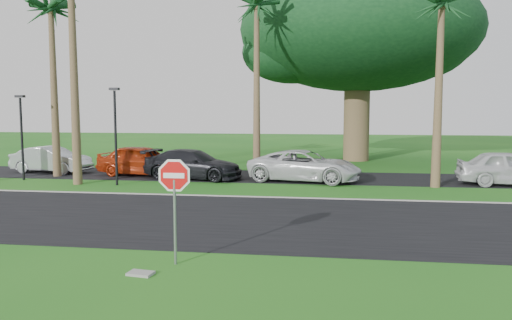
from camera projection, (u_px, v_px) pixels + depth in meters
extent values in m
plane|color=#175816|center=(190.00, 232.00, 14.72)|extent=(120.00, 120.00, 0.00)
cube|color=black|center=(206.00, 218.00, 16.69)|extent=(120.00, 8.00, 0.02)
cube|color=black|center=(253.00, 176.00, 27.03)|extent=(120.00, 5.00, 0.02)
cube|color=gray|center=(230.00, 196.00, 20.67)|extent=(120.00, 0.12, 0.06)
cylinder|color=gray|center=(175.00, 222.00, 11.59)|extent=(0.07, 0.07, 2.00)
cylinder|color=white|center=(174.00, 175.00, 11.48)|extent=(1.05, 0.02, 1.05)
cylinder|color=red|center=(174.00, 175.00, 11.48)|extent=(0.90, 0.02, 0.90)
cube|color=white|center=(174.00, 175.00, 11.48)|extent=(0.50, 0.02, 0.12)
cone|color=brown|center=(54.00, 93.00, 26.58)|extent=(0.44, 0.44, 9.00)
cone|color=brown|center=(74.00, 64.00, 23.64)|extent=(0.44, 0.44, 11.50)
cone|color=brown|center=(257.00, 89.00, 28.02)|extent=(0.44, 0.44, 9.50)
cone|color=brown|center=(438.00, 96.00, 22.86)|extent=(0.44, 0.44, 8.50)
cylinder|color=brown|center=(357.00, 118.00, 35.23)|extent=(1.80, 1.80, 6.00)
ellipsoid|color=black|center=(358.00, 32.00, 34.62)|extent=(16.50, 16.50, 8.25)
cylinder|color=black|center=(22.00, 139.00, 25.49)|extent=(0.12, 0.12, 4.20)
cube|color=black|center=(20.00, 96.00, 25.27)|extent=(0.45, 0.25, 0.12)
cylinder|color=black|center=(116.00, 138.00, 23.71)|extent=(0.12, 0.12, 4.50)
cube|color=black|center=(114.00, 89.00, 23.48)|extent=(0.45, 0.25, 0.12)
imported|color=silver|center=(51.00, 160.00, 28.45)|extent=(4.66, 2.03, 1.49)
imported|color=#A72B0D|center=(142.00, 161.00, 27.16)|extent=(5.15, 2.70, 1.67)
imported|color=black|center=(193.00, 165.00, 25.96)|extent=(5.53, 3.04, 1.52)
imported|color=silver|center=(305.00, 166.00, 25.05)|extent=(6.00, 3.59, 1.56)
imported|color=silver|center=(512.00, 168.00, 23.59)|extent=(5.03, 2.34, 1.67)
cube|color=gray|center=(141.00, 273.00, 10.94)|extent=(0.59, 0.42, 0.06)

